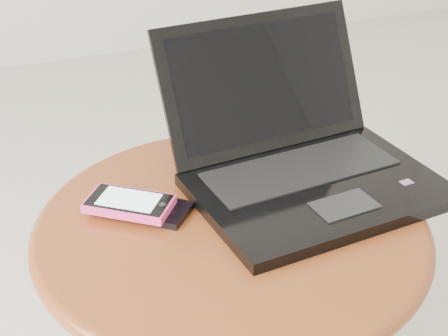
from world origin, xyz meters
name	(u,v)px	position (x,y,z in m)	size (l,w,h in m)	color
table	(231,273)	(0.07, 0.08, 0.35)	(0.56, 0.56, 0.45)	#612C15
laptop	(301,157)	(0.21, 0.14, 0.49)	(0.38, 0.38, 0.22)	black
phone_black	(147,208)	(-0.03, 0.15, 0.45)	(0.13, 0.13, 0.01)	black
phone_pink	(129,203)	(-0.06, 0.15, 0.46)	(0.13, 0.12, 0.01)	#F73D89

